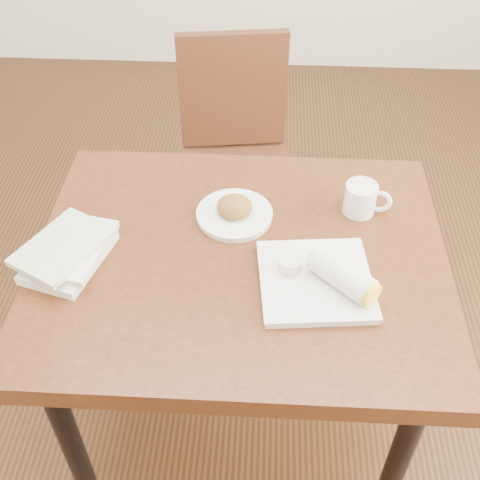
# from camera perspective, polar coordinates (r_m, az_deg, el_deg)

# --- Properties ---
(ground) EXTENTS (4.00, 5.00, 0.01)m
(ground) POSITION_cam_1_polar(r_m,az_deg,el_deg) (2.18, 0.00, -15.48)
(ground) COLOR #472814
(ground) RESTS_ON ground
(table) EXTENTS (1.09, 0.88, 0.75)m
(table) POSITION_cam_1_polar(r_m,az_deg,el_deg) (1.64, 0.00, -3.42)
(table) COLOR #5E2B16
(table) RESTS_ON ground
(chair_far) EXTENTS (0.47, 0.47, 0.95)m
(chair_far) POSITION_cam_1_polar(r_m,az_deg,el_deg) (2.30, -0.45, 8.70)
(chair_far) COLOR #4D2416
(chair_far) RESTS_ON ground
(plate_scone) EXTENTS (0.21, 0.21, 0.07)m
(plate_scone) POSITION_cam_1_polar(r_m,az_deg,el_deg) (1.67, -0.53, 2.69)
(plate_scone) COLOR white
(plate_scone) RESTS_ON table
(coffee_mug) EXTENTS (0.13, 0.09, 0.09)m
(coffee_mug) POSITION_cam_1_polar(r_m,az_deg,el_deg) (1.71, 11.48, 3.91)
(coffee_mug) COLOR white
(coffee_mug) RESTS_ON table
(plate_burrito) EXTENTS (0.30, 0.30, 0.09)m
(plate_burrito) POSITION_cam_1_polar(r_m,az_deg,el_deg) (1.50, 7.94, -3.64)
(plate_burrito) COLOR white
(plate_burrito) RESTS_ON table
(book_stack) EXTENTS (0.25, 0.29, 0.06)m
(book_stack) POSITION_cam_1_polar(r_m,az_deg,el_deg) (1.60, -15.93, -1.03)
(book_stack) COLOR white
(book_stack) RESTS_ON table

